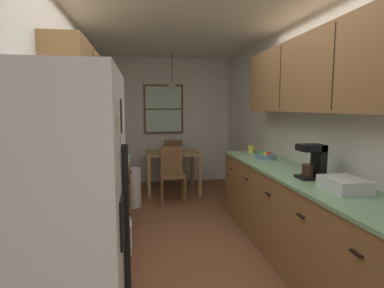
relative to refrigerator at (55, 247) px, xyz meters
name	(u,v)px	position (x,y,z in m)	size (l,w,h in m)	color
ground_plane	(186,229)	(0.97, 2.20, -0.86)	(12.00, 12.00, 0.00)	brown
wall_left	(70,131)	(-0.38, 2.20, 0.41)	(0.10, 9.00, 2.55)	silver
wall_right	(288,129)	(2.32, 2.20, 0.41)	(0.10, 9.00, 2.55)	silver
wall_back	(167,121)	(0.97, 4.85, 0.41)	(4.40, 0.10, 2.55)	silver
ceiling_slab	(185,19)	(0.97, 2.20, 1.73)	(4.40, 9.00, 0.08)	white
refrigerator	(55,247)	(0.00, 0.00, 0.00)	(0.69, 0.79, 1.73)	white
stove_range	(81,253)	(-0.03, 0.74, -0.39)	(0.66, 0.65, 1.10)	silver
microwave_over_range	(57,96)	(-0.14, 0.74, 0.76)	(0.39, 0.62, 0.32)	white
counter_left	(101,205)	(-0.03, 1.96, -0.41)	(0.64, 1.80, 0.90)	olive
upper_cabinets_left	(83,83)	(-0.17, 1.91, 0.94)	(0.33, 1.88, 0.65)	olive
counter_right	(296,216)	(1.97, 1.26, -0.41)	(0.64, 3.21, 0.90)	olive
upper_cabinets_right	(318,73)	(2.11, 1.21, 1.01)	(0.33, 2.89, 0.74)	olive
dining_table	(172,157)	(0.99, 4.06, -0.23)	(0.94, 0.87, 0.74)	#A87F51
dining_chair_near	(172,172)	(0.92, 3.42, -0.36)	(0.40, 0.40, 0.90)	brown
dining_chair_far	(172,159)	(1.05, 4.70, -0.36)	(0.43, 0.43, 0.90)	brown
pendant_light	(172,85)	(0.99, 4.06, 1.08)	(0.25, 0.25, 0.66)	black
back_window	(164,109)	(0.89, 4.78, 0.65)	(0.80, 0.05, 0.99)	brown
trash_bin	(132,188)	(0.27, 3.25, -0.56)	(0.29, 0.29, 0.60)	silver
storage_canister	(91,169)	(-0.03, 1.38, 0.12)	(0.13, 0.13, 0.17)	#265999
dish_towel	(130,237)	(0.33, 0.90, -0.36)	(0.02, 0.16, 0.24)	white
coffee_maker	(314,161)	(1.98, 1.01, 0.20)	(0.22, 0.18, 0.32)	black
mug_by_coffeemaker	(251,149)	(1.99, 2.65, 0.09)	(0.13, 0.09, 0.11)	#E5CC4C
fruit_bowl	(265,156)	(1.98, 2.11, 0.07)	(0.26, 0.26, 0.09)	#597F9E
dish_rack	(344,184)	(1.99, 0.59, 0.09)	(0.28, 0.34, 0.10)	silver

